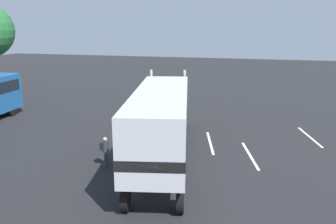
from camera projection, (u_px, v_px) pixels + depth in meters
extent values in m
plane|color=#232326|center=(164.00, 132.00, 24.37)|extent=(120.00, 120.00, 0.00)
cube|color=silver|center=(210.00, 143.00, 22.23)|extent=(4.31, 1.21, 0.01)
cube|color=silver|center=(250.00, 155.00, 20.05)|extent=(4.30, 1.27, 0.01)
cube|color=silver|center=(310.00, 137.00, 23.39)|extent=(4.31, 1.23, 0.01)
cube|color=#B21919|center=(170.00, 104.00, 25.39)|extent=(2.29, 2.82, 1.20)
cube|color=#B21919|center=(168.00, 102.00, 23.72)|extent=(1.89, 2.74, 2.20)
cube|color=silver|center=(170.00, 102.00, 26.30)|extent=(0.52, 2.07, 1.08)
cube|color=black|center=(170.00, 104.00, 25.37)|extent=(2.29, 2.86, 0.36)
cylinder|color=silver|center=(151.00, 95.00, 23.10)|extent=(0.18, 0.18, 3.40)
cylinder|color=silver|center=(184.00, 96.00, 22.97)|extent=(0.18, 0.18, 3.40)
cube|color=silver|center=(161.00, 119.00, 17.43)|extent=(10.81, 4.75, 2.80)
cube|color=black|center=(161.00, 127.00, 17.53)|extent=(10.82, 4.79, 0.44)
cylinder|color=silver|center=(150.00, 118.00, 24.50)|extent=(1.41, 0.90, 0.64)
cylinder|color=black|center=(155.00, 118.00, 26.02)|extent=(1.14, 0.52, 1.10)
cylinder|color=black|center=(184.00, 119.00, 25.89)|extent=(1.14, 0.52, 1.10)
cylinder|color=black|center=(152.00, 127.00, 23.79)|extent=(1.14, 0.52, 1.10)
cylinder|color=black|center=(184.00, 127.00, 23.66)|extent=(1.14, 0.52, 1.10)
cylinder|color=black|center=(143.00, 152.00, 18.99)|extent=(1.14, 0.52, 1.10)
cylinder|color=black|center=(183.00, 153.00, 18.87)|extent=(1.14, 0.52, 1.10)
cylinder|color=black|center=(126.00, 198.00, 13.91)|extent=(1.14, 0.52, 1.10)
cylinder|color=black|center=(180.00, 200.00, 13.78)|extent=(1.14, 0.52, 1.10)
cylinder|color=#2D3347|center=(106.00, 159.00, 18.46)|extent=(0.18, 0.18, 0.82)
cylinder|color=#2D3347|center=(106.00, 159.00, 18.32)|extent=(0.18, 0.18, 0.82)
cylinder|color=#333338|center=(105.00, 147.00, 18.22)|extent=(0.34, 0.34, 0.58)
sphere|color=tan|center=(105.00, 139.00, 18.12)|extent=(0.23, 0.23, 0.23)
cube|color=black|center=(102.00, 146.00, 18.15)|extent=(0.30, 0.28, 0.36)
cylinder|color=black|center=(12.00, 110.00, 28.89)|extent=(1.02, 0.36, 1.00)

